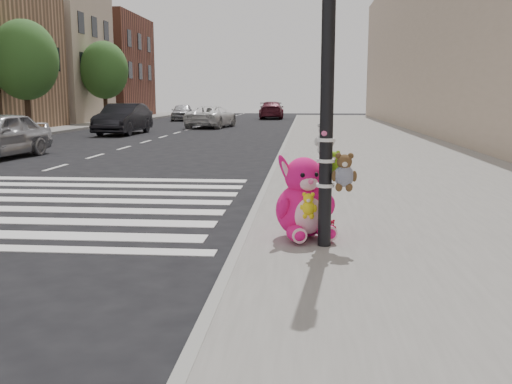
# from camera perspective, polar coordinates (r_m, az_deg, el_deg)

# --- Properties ---
(ground) EXTENTS (120.00, 120.00, 0.00)m
(ground) POSITION_cam_1_polar(r_m,az_deg,el_deg) (5.91, -19.14, -10.30)
(ground) COLOR black
(ground) RESTS_ON ground
(sidewalk_near) EXTENTS (7.00, 80.00, 0.14)m
(sidewalk_near) POSITION_cam_1_polar(r_m,az_deg,el_deg) (15.40, 14.83, 2.24)
(sidewalk_near) COLOR slate
(sidewalk_near) RESTS_ON ground
(curb_edge) EXTENTS (0.12, 80.00, 0.15)m
(curb_edge) POSITION_cam_1_polar(r_m,az_deg,el_deg) (15.20, 1.90, 2.46)
(curb_edge) COLOR gray
(curb_edge) RESTS_ON ground
(bld_far_d) EXTENTS (6.00, 8.00, 10.00)m
(bld_far_d) POSITION_cam_1_polar(r_m,az_deg,el_deg) (43.96, -19.54, 13.04)
(bld_far_d) COLOR #B9A48D
(bld_far_d) RESTS_ON ground
(bld_far_e) EXTENTS (6.00, 10.00, 9.00)m
(bld_far_e) POSITION_cam_1_polar(r_m,az_deg,el_deg) (54.15, -14.62, 12.00)
(bld_far_e) COLOR brown
(bld_far_e) RESTS_ON ground
(bld_near) EXTENTS (5.00, 60.00, 10.00)m
(bld_near) POSITION_cam_1_polar(r_m,az_deg,el_deg) (26.52, 23.71, 15.41)
(bld_near) COLOR #B9A48D
(bld_near) RESTS_ON ground
(signal_pole) EXTENTS (0.69, 0.48, 4.00)m
(signal_pole) POSITION_cam_1_polar(r_m,az_deg,el_deg) (6.87, 7.33, 8.08)
(signal_pole) COLOR black
(signal_pole) RESTS_ON sidewalk_near
(tree_far_b) EXTENTS (3.20, 3.20, 5.44)m
(tree_far_b) POSITION_cam_1_polar(r_m,az_deg,el_deg) (30.31, -22.13, 12.11)
(tree_far_b) COLOR #382619
(tree_far_b) RESTS_ON sidewalk_far
(tree_far_c) EXTENTS (3.20, 3.20, 5.44)m
(tree_far_c) POSITION_cam_1_polar(r_m,az_deg,el_deg) (40.43, -14.94, 11.69)
(tree_far_c) COLOR #382619
(tree_far_c) RESTS_ON sidewalk_far
(pink_bunny) EXTENTS (0.91, 0.98, 1.11)m
(pink_bunny) POSITION_cam_1_polar(r_m,az_deg,el_deg) (7.35, 4.83, -1.13)
(pink_bunny) COLOR #E91374
(pink_bunny) RESTS_ON sidewalk_near
(red_teddy) EXTENTS (0.15, 0.12, 0.19)m
(red_teddy) POSITION_cam_1_polar(r_m,az_deg,el_deg) (7.66, 7.56, -3.47)
(red_teddy) COLOR maroon
(red_teddy) RESTS_ON sidewalk_near
(car_dark_far) EXTENTS (1.82, 4.81, 1.57)m
(car_dark_far) POSITION_cam_1_polar(r_m,az_deg,el_deg) (30.16, -13.12, 7.13)
(car_dark_far) COLOR black
(car_dark_far) RESTS_ON ground
(car_white_near) EXTENTS (2.87, 5.06, 1.33)m
(car_white_near) POSITION_cam_1_polar(r_m,az_deg,el_deg) (35.90, -4.46, 7.52)
(car_white_near) COLOR silver
(car_white_near) RESTS_ON ground
(car_maroon_near) EXTENTS (2.19, 5.08, 1.46)m
(car_maroon_near) POSITION_cam_1_polar(r_m,az_deg,el_deg) (49.39, 1.58, 8.18)
(car_maroon_near) COLOR #511724
(car_maroon_near) RESTS_ON ground
(car_silver_deep) EXTENTS (2.06, 4.10, 1.34)m
(car_silver_deep) POSITION_cam_1_polar(r_m,az_deg,el_deg) (46.17, -7.38, 7.93)
(car_silver_deep) COLOR #B1B1B6
(car_silver_deep) RESTS_ON ground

